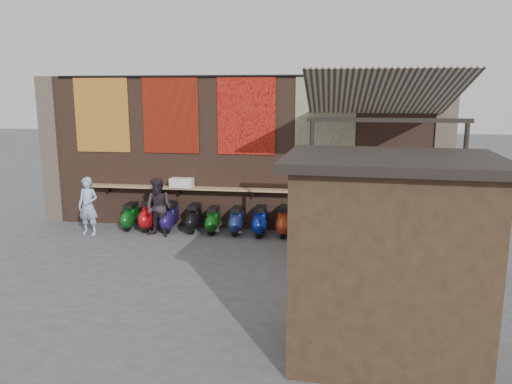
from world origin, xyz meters
TOP-DOWN VIEW (x-y plane):
  - ground at (0.00, 0.00)m, footprint 70.00×70.00m
  - brick_wall at (0.00, 2.70)m, footprint 10.00×0.40m
  - pier_left at (-5.20, 2.70)m, footprint 0.50×0.50m
  - pier_right at (5.20, 2.70)m, footprint 0.50×0.50m
  - eating_counter at (0.00, 2.33)m, footprint 8.00×0.32m
  - shelf_box at (-1.40, 2.30)m, footprint 0.60×0.31m
  - tapestry_redgold at (-3.60, 2.48)m, footprint 1.50×0.02m
  - tapestry_sun at (-1.70, 2.48)m, footprint 1.50×0.02m
  - tapestry_orange at (0.30, 2.48)m, footprint 1.50×0.02m
  - tapestry_multi at (2.30, 2.48)m, footprint 1.50×0.02m
  - hang_rail at (0.00, 2.47)m, footprint 9.50×0.06m
  - scooter_stool_0 at (-2.76, 2.05)m, footprint 0.32×0.72m
  - scooter_stool_1 at (-2.22, 2.05)m, footprint 0.38×0.83m
  - scooter_stool_2 at (-1.66, 2.02)m, footprint 0.35×0.78m
  - scooter_stool_3 at (-1.02, 2.04)m, footprint 0.34×0.75m
  - scooter_stool_4 at (-0.50, 1.99)m, footprint 0.32×0.71m
  - scooter_stool_5 at (0.12, 2.00)m, footprint 0.33×0.72m
  - scooter_stool_6 at (0.74, 1.97)m, footprint 0.35×0.77m
  - scooter_stool_7 at (1.34, 2.03)m, footprint 0.35×0.78m
  - scooter_stool_8 at (1.91, 2.02)m, footprint 0.34×0.76m
  - scooter_stool_9 at (2.51, 1.95)m, footprint 0.36×0.80m
  - scooter_stool_10 at (3.12, 2.02)m, footprint 0.33×0.73m
  - diner_left at (-3.59, 1.40)m, footprint 0.58×0.41m
  - diner_right at (-1.77, 1.51)m, footprint 0.84×0.73m
  - shopper_navy at (2.23, 0.52)m, footprint 0.99×0.78m
  - shopper_grey at (4.41, -0.93)m, footprint 1.32×0.91m
  - shopper_tan at (2.08, 0.36)m, footprint 1.00×0.97m
  - market_stall at (3.26, -3.56)m, footprint 2.56×1.98m
  - stall_roof at (3.26, -3.56)m, footprint 2.87×2.27m
  - stall_sign at (3.31, -2.60)m, footprint 1.20×0.10m
  - stall_shelf at (3.31, -2.60)m, footprint 2.05×0.21m
  - awning_canvas at (3.50, 0.90)m, footprint 3.20×3.28m
  - awning_ledger at (3.50, 2.49)m, footprint 3.30×0.08m
  - awning_header at (3.50, -0.60)m, footprint 3.00×0.08m
  - awning_post_left at (2.10, -0.60)m, footprint 0.09×0.09m
  - awning_post_right at (4.90, -0.60)m, footprint 0.09×0.09m

SIDE VIEW (x-z plane):
  - ground at x=0.00m, z-range 0.00..0.00m
  - scooter_stool_4 at x=-0.50m, z-range 0.00..0.67m
  - scooter_stool_0 at x=-2.76m, z-range 0.00..0.68m
  - scooter_stool_5 at x=0.12m, z-range 0.00..0.69m
  - scooter_stool_10 at x=3.12m, z-range 0.00..0.69m
  - scooter_stool_3 at x=-1.02m, z-range 0.00..0.71m
  - scooter_stool_8 at x=1.91m, z-range 0.00..0.72m
  - scooter_stool_6 at x=0.74m, z-range 0.00..0.73m
  - scooter_stool_2 at x=-1.66m, z-range 0.00..0.75m
  - scooter_stool_7 at x=1.34m, z-range 0.00..0.75m
  - scooter_stool_9 at x=2.51m, z-range 0.00..0.76m
  - scooter_stool_1 at x=-2.22m, z-range 0.00..0.79m
  - diner_left at x=-3.59m, z-range 0.00..1.48m
  - diner_right at x=-1.77m, z-range 0.00..1.49m
  - shopper_navy at x=2.23m, z-range 0.00..1.56m
  - shopper_tan at x=2.08m, z-range 0.00..1.74m
  - shopper_grey at x=4.41m, z-range 0.00..1.88m
  - stall_shelf at x=3.31m, z-range 0.94..1.00m
  - eating_counter at x=0.00m, z-range 1.08..1.12m
  - shelf_box at x=-1.40m, z-range 1.12..1.36m
  - market_stall at x=3.26m, z-range 0.00..2.67m
  - awning_post_left at x=2.10m, z-range 0.00..3.10m
  - awning_post_right at x=4.90m, z-range 0.00..3.10m
  - stall_sign at x=3.31m, z-range 1.68..2.18m
  - brick_wall at x=0.00m, z-range 0.00..4.00m
  - pier_left at x=-5.20m, z-range 0.00..4.00m
  - pier_right at x=5.20m, z-range 0.00..4.00m
  - stall_roof at x=3.26m, z-range 2.67..2.79m
  - tapestry_redgold at x=-3.60m, z-range 2.00..4.00m
  - tapestry_sun at x=-1.70m, z-range 2.00..4.00m
  - tapestry_orange at x=0.30m, z-range 2.00..4.00m
  - tapestry_multi at x=2.30m, z-range 2.00..4.00m
  - awning_header at x=3.50m, z-range 3.04..3.12m
  - awning_canvas at x=3.50m, z-range 3.07..4.03m
  - awning_ledger at x=3.50m, z-range 3.89..4.01m
  - hang_rail at x=0.00m, z-range 3.95..4.01m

